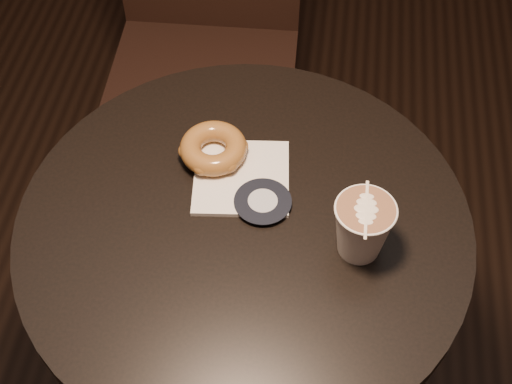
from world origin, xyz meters
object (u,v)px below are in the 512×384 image
(latte_cup, at_px, (362,229))
(cafe_table, at_px, (245,286))
(chair, at_px, (205,12))
(doughnut, at_px, (213,148))
(pastry_bag, at_px, (241,177))

(latte_cup, bearing_deg, cafe_table, 171.04)
(chair, distance_m, doughnut, 0.59)
(chair, xyz_separation_m, latte_cup, (0.36, -0.70, 0.20))
(cafe_table, bearing_deg, chair, 105.37)
(pastry_bag, xyz_separation_m, doughnut, (-0.05, 0.04, 0.02))
(chair, xyz_separation_m, pastry_bag, (0.17, -0.59, 0.15))
(pastry_bag, bearing_deg, doughnut, 138.07)
(pastry_bag, distance_m, doughnut, 0.07)
(pastry_bag, bearing_deg, chair, 100.27)
(pastry_bag, xyz_separation_m, latte_cup, (0.19, -0.11, 0.05))
(cafe_table, height_order, pastry_bag, pastry_bag)
(chair, distance_m, pastry_bag, 0.63)
(doughnut, bearing_deg, cafe_table, -60.80)
(chair, height_order, latte_cup, chair)
(cafe_table, relative_size, latte_cup, 7.61)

